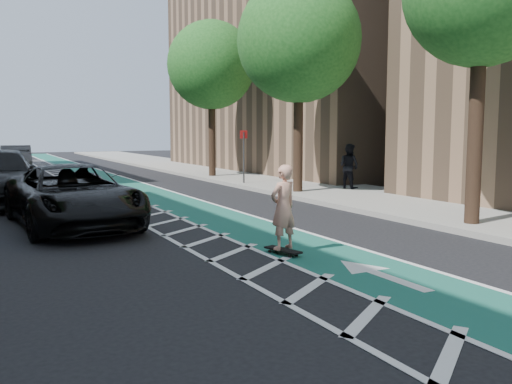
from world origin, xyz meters
TOP-DOWN VIEW (x-y plane):
  - ground at (0.00, 0.00)m, footprint 120.00×120.00m
  - bike_lane at (3.00, 10.00)m, footprint 2.00×90.00m
  - buffer_strip at (1.50, 10.00)m, footprint 1.40×90.00m
  - sidewalk_right at (9.50, 10.00)m, footprint 5.00×90.00m
  - curb_right at (7.05, 10.00)m, footprint 0.12×90.00m
  - building_right_far at (17.50, 20.00)m, footprint 14.00×22.00m
  - tree_r_c at (7.90, 8.00)m, footprint 4.20×4.20m
  - tree_r_d at (7.90, 16.00)m, footprint 4.20×4.20m
  - sign_post at (7.60, 12.00)m, footprint 0.35×0.08m
  - skateboard at (2.30, -0.61)m, footprint 0.44×0.89m
  - skateboarder at (2.30, -0.61)m, footprint 0.68×0.53m
  - suv_near at (-0.85, 4.60)m, footprint 3.04×5.88m
  - car_grey at (-0.83, 26.33)m, footprint 1.93×4.93m
  - pedestrian at (10.27, 7.87)m, footprint 0.88×1.01m
  - barrel_b at (-1.80, 9.71)m, footprint 0.65×0.65m

SIDE VIEW (x-z plane):
  - ground at x=0.00m, z-range 0.00..0.00m
  - buffer_strip at x=1.50m, z-range 0.00..0.01m
  - bike_lane at x=3.00m, z-range 0.00..0.01m
  - sidewalk_right at x=9.50m, z-range 0.00..0.15m
  - curb_right at x=7.05m, z-range 0.00..0.16m
  - skateboard at x=2.30m, z-range 0.04..0.15m
  - barrel_b at x=-1.80m, z-range -0.02..0.86m
  - suv_near at x=-0.85m, z-range 0.00..1.59m
  - car_grey at x=-0.83m, z-range 0.00..1.60m
  - skateboarder at x=2.30m, z-range 0.12..1.78m
  - pedestrian at x=10.27m, z-range 0.15..1.94m
  - sign_post at x=7.60m, z-range 0.11..2.59m
  - tree_r_c at x=7.90m, z-range 1.82..9.72m
  - tree_r_d at x=7.90m, z-range 1.82..9.72m
  - building_right_far at x=17.50m, z-range 0.00..19.00m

